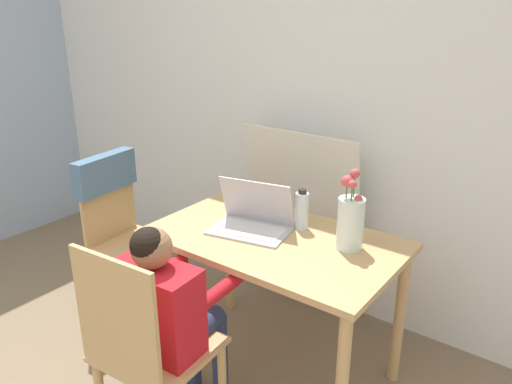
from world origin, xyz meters
TOP-DOWN VIEW (x-y plane):
  - wall_back at (0.00, 2.23)m, footprint 6.40×0.05m
  - dining_table at (0.30, 1.50)m, footprint 1.12×0.67m
  - chair_occupied at (0.20, 0.81)m, footprint 0.43×0.43m
  - chair_spare at (-0.68, 1.40)m, footprint 0.47×0.44m
  - person_seated at (0.19, 0.94)m, footprint 0.38×0.44m
  - laptop at (0.17, 1.51)m, footprint 0.40×0.30m
  - flower_vase at (0.62, 1.60)m, footprint 0.11×0.11m
  - water_bottle at (0.35, 1.65)m, footprint 0.06×0.06m
  - cardboard_panel at (0.08, 2.09)m, footprint 0.72×0.17m

SIDE VIEW (x-z plane):
  - chair_occupied at x=0.20m, z-range 0.01..0.95m
  - cardboard_panel at x=0.08m, z-range 0.00..1.07m
  - person_seated at x=0.19m, z-range 0.12..1.09m
  - dining_table at x=0.30m, z-range 0.26..0.98m
  - chair_spare at x=-0.68m, z-range 0.16..1.10m
  - laptop at x=0.17m, z-range 0.66..0.89m
  - water_bottle at x=0.35m, z-range 0.72..0.91m
  - flower_vase at x=0.62m, z-range 0.68..1.03m
  - wall_back at x=0.00m, z-range 0.00..2.50m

